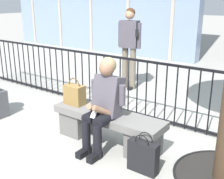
{
  "coord_description": "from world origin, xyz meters",
  "views": [
    {
      "loc": [
        2.12,
        -2.83,
        1.92
      ],
      "look_at": [
        0.0,
        0.1,
        0.75
      ],
      "focal_mm": 46.01,
      "sensor_mm": 36.0,
      "label": 1
    }
  ],
  "objects_px": {
    "stone_bench": "(108,125)",
    "handbag_on_bench": "(75,94)",
    "seated_person_with_phone": "(104,102)",
    "shopping_bag": "(143,156)",
    "bystander_at_railing": "(129,43)"
  },
  "relations": [
    {
      "from": "stone_bench",
      "to": "handbag_on_bench",
      "type": "relative_size",
      "value": 4.11
    },
    {
      "from": "seated_person_with_phone",
      "to": "handbag_on_bench",
      "type": "distance_m",
      "value": 0.63
    },
    {
      "from": "shopping_bag",
      "to": "seated_person_with_phone",
      "type": "bearing_deg",
      "value": 165.8
    },
    {
      "from": "stone_bench",
      "to": "shopping_bag",
      "type": "xyz_separation_m",
      "value": [
        0.73,
        -0.3,
        -0.08
      ]
    },
    {
      "from": "shopping_bag",
      "to": "bystander_at_railing",
      "type": "bearing_deg",
      "value": 125.71
    },
    {
      "from": "seated_person_with_phone",
      "to": "handbag_on_bench",
      "type": "relative_size",
      "value": 3.11
    },
    {
      "from": "shopping_bag",
      "to": "bystander_at_railing",
      "type": "relative_size",
      "value": 0.28
    },
    {
      "from": "stone_bench",
      "to": "handbag_on_bench",
      "type": "bearing_deg",
      "value": -179.01
    },
    {
      "from": "handbag_on_bench",
      "to": "shopping_bag",
      "type": "height_order",
      "value": "handbag_on_bench"
    },
    {
      "from": "stone_bench",
      "to": "bystander_at_railing",
      "type": "bearing_deg",
      "value": 116.37
    },
    {
      "from": "handbag_on_bench",
      "to": "bystander_at_railing",
      "type": "height_order",
      "value": "bystander_at_railing"
    },
    {
      "from": "handbag_on_bench",
      "to": "bystander_at_railing",
      "type": "xyz_separation_m",
      "value": [
        -0.56,
        2.3,
        0.4
      ]
    },
    {
      "from": "stone_bench",
      "to": "shopping_bag",
      "type": "relative_size",
      "value": 3.31
    },
    {
      "from": "seated_person_with_phone",
      "to": "shopping_bag",
      "type": "xyz_separation_m",
      "value": [
        0.69,
        -0.18,
        -0.45
      ]
    },
    {
      "from": "handbag_on_bench",
      "to": "bystander_at_railing",
      "type": "distance_m",
      "value": 2.4
    }
  ]
}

